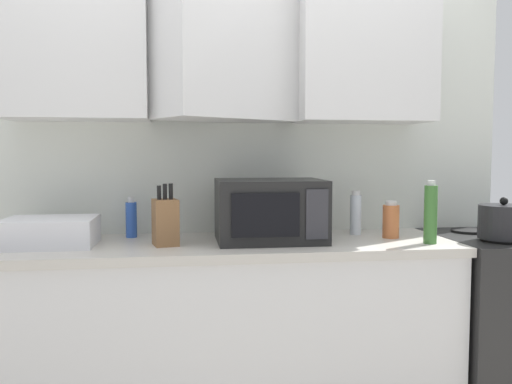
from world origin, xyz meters
TOP-DOWN VIEW (x-y plane):
  - wall_back_with_cabinets at (0.00, -0.07)m, footprint 2.92×0.61m
  - counter_run at (0.00, -0.30)m, footprint 2.05×0.63m
  - kettle at (1.24, -0.46)m, footprint 0.22×0.22m
  - microwave at (0.19, -0.31)m, footprint 0.48×0.37m
  - dish_rack at (-0.77, -0.30)m, footprint 0.38×0.30m
  - knife_block at (-0.28, -0.36)m, footprint 0.12×0.14m
  - bottle_clear_tall at (0.64, -0.17)m, footprint 0.05×0.05m
  - bottle_spice_jar at (0.77, -0.30)m, footprint 0.08×0.08m
  - bottle_blue_cleaner at (-0.44, -0.11)m, footprint 0.05×0.05m
  - bottle_green_oil at (0.88, -0.47)m, footprint 0.06×0.06m

SIDE VIEW (x-z plane):
  - counter_run at x=0.00m, z-range 0.00..0.90m
  - dish_rack at x=-0.77m, z-range 0.90..1.02m
  - bottle_spice_jar at x=0.77m, z-range 0.90..1.07m
  - bottle_blue_cleaner at x=-0.44m, z-range 0.89..1.08m
  - kettle at x=1.24m, z-range 0.89..1.08m
  - knife_block at x=-0.28m, z-range 0.87..1.14m
  - bottle_clear_tall at x=0.64m, z-range 0.90..1.11m
  - bottle_green_oil at x=0.88m, z-range 0.89..1.17m
  - microwave at x=0.19m, z-range 0.90..1.18m
  - wall_back_with_cabinets at x=0.00m, z-range 0.27..2.87m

